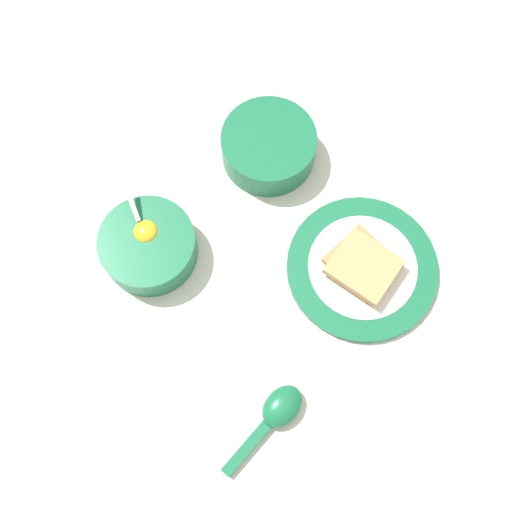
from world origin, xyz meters
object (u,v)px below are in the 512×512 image
at_px(toast_plate, 362,268).
at_px(congee_bowl, 269,146).
at_px(egg_bowl, 148,246).
at_px(toast_sandwich, 363,265).
at_px(soup_spoon, 276,413).

height_order(toast_plate, congee_bowl, congee_bowl).
bearing_deg(egg_bowl, toast_sandwich, -26.93).
height_order(toast_plate, toast_sandwich, toast_sandwich).
bearing_deg(congee_bowl, soup_spoon, -110.63).
xyz_separation_m(egg_bowl, toast_sandwich, (0.28, -0.14, -0.00)).
xyz_separation_m(egg_bowl, soup_spoon, (0.08, -0.29, -0.02)).
relative_size(toast_plate, congee_bowl, 1.53).
xyz_separation_m(toast_plate, congee_bowl, (-0.06, 0.23, 0.03)).
distance_m(egg_bowl, toast_sandwich, 0.32).
bearing_deg(toast_plate, toast_sandwich, -160.20).
xyz_separation_m(toast_sandwich, congee_bowl, (-0.06, 0.23, 0.01)).
height_order(egg_bowl, soup_spoon, egg_bowl).
bearing_deg(toast_sandwich, egg_bowl, 153.07).
bearing_deg(soup_spoon, egg_bowl, 106.27).
bearing_deg(soup_spoon, toast_sandwich, 36.61).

